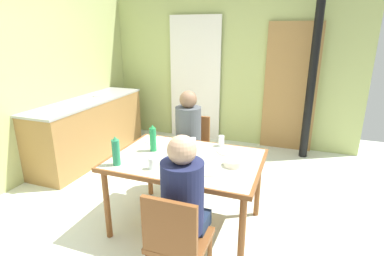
# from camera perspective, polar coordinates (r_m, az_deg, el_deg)

# --- Properties ---
(ground_plane) EXTENTS (6.74, 6.74, 0.00)m
(ground_plane) POSITION_cam_1_polar(r_m,az_deg,el_deg) (3.31, -5.63, -16.51)
(ground_plane) COLOR silver
(wall_back) EXTENTS (4.30, 0.10, 2.52)m
(wall_back) POSITION_cam_1_polar(r_m,az_deg,el_deg) (5.22, 6.53, 11.09)
(wall_back) COLOR #AEBB6E
(wall_back) RESTS_ON ground_plane
(wall_left) EXTENTS (0.10, 3.89, 2.52)m
(wall_left) POSITION_cam_1_polar(r_m,az_deg,el_deg) (4.55, -26.57, 8.34)
(wall_left) COLOR #B1BA73
(wall_left) RESTS_ON ground_plane
(door_wooden) EXTENTS (0.80, 0.05, 2.00)m
(door_wooden) POSITION_cam_1_polar(r_m,az_deg,el_deg) (5.04, 17.99, 7.12)
(door_wooden) COLOR #9E723E
(door_wooden) RESTS_ON ground_plane
(stove_pipe_column) EXTENTS (0.12, 0.12, 2.52)m
(stove_pipe_column) POSITION_cam_1_polar(r_m,az_deg,el_deg) (4.73, 21.70, 9.25)
(stove_pipe_column) COLOR black
(stove_pipe_column) RESTS_ON ground_plane
(curtain_panel) EXTENTS (0.90, 0.03, 2.11)m
(curtain_panel) POSITION_cam_1_polar(r_m,az_deg,el_deg) (5.30, 0.56, 9.11)
(curtain_panel) COLOR white
(curtain_panel) RESTS_ON ground_plane
(kitchen_counter) EXTENTS (0.61, 2.06, 0.91)m
(kitchen_counter) POSITION_cam_1_polar(r_m,az_deg,el_deg) (4.83, -18.73, -0.15)
(kitchen_counter) COLOR olive
(kitchen_counter) RESTS_ON ground_plane
(dining_table) EXTENTS (1.39, 0.98, 0.73)m
(dining_table) POSITION_cam_1_polar(r_m,az_deg,el_deg) (2.87, -1.04, -6.91)
(dining_table) COLOR brown
(dining_table) RESTS_ON ground_plane
(chair_near_diner) EXTENTS (0.40, 0.40, 0.87)m
(chair_near_diner) POSITION_cam_1_polar(r_m,az_deg,el_deg) (2.21, -3.00, -20.42)
(chair_near_diner) COLOR brown
(chair_near_diner) RESTS_ON ground_plane
(chair_far_diner) EXTENTS (0.40, 0.40, 0.87)m
(chair_far_diner) POSITION_cam_1_polar(r_m,az_deg,el_deg) (3.74, -0.02, -3.55)
(chair_far_diner) COLOR brown
(chair_far_diner) RESTS_ON ground_plane
(person_near_diner) EXTENTS (0.30, 0.37, 0.77)m
(person_near_diner) POSITION_cam_1_polar(r_m,az_deg,el_deg) (2.15, -1.67, -12.37)
(person_near_diner) COLOR #1B2A43
(person_near_diner) RESTS_ON ground_plane
(person_far_diner) EXTENTS (0.30, 0.37, 0.77)m
(person_far_diner) POSITION_cam_1_polar(r_m,az_deg,el_deg) (3.53, -0.78, -0.02)
(person_far_diner) COLOR #46565D
(person_far_diner) RESTS_ON ground_plane
(water_bottle_green_near) EXTENTS (0.06, 0.06, 0.27)m
(water_bottle_green_near) POSITION_cam_1_polar(r_m,az_deg,el_deg) (2.99, -7.36, -1.99)
(water_bottle_green_near) COLOR #1D8647
(water_bottle_green_near) RESTS_ON dining_table
(water_bottle_green_far) EXTENTS (0.07, 0.07, 0.27)m
(water_bottle_green_far) POSITION_cam_1_polar(r_m,az_deg,el_deg) (2.74, -14.11, -4.32)
(water_bottle_green_far) COLOR #217E51
(water_bottle_green_far) RESTS_ON dining_table
(serving_bowl_center) EXTENTS (0.17, 0.17, 0.05)m
(serving_bowl_center) POSITION_cam_1_polar(r_m,az_deg,el_deg) (2.71, 7.84, -6.50)
(serving_bowl_center) COLOR #F4E1CD
(serving_bowl_center) RESTS_ON dining_table
(dinner_plate_near_left) EXTENTS (0.22, 0.22, 0.01)m
(dinner_plate_near_left) POSITION_cam_1_polar(r_m,az_deg,el_deg) (2.99, 6.81, -4.43)
(dinner_plate_near_left) COLOR white
(dinner_plate_near_left) RESTS_ON dining_table
(dinner_plate_near_right) EXTENTS (0.20, 0.20, 0.01)m
(dinner_plate_near_right) POSITION_cam_1_polar(r_m,az_deg,el_deg) (2.58, 3.36, -8.12)
(dinner_plate_near_right) COLOR white
(dinner_plate_near_right) RESTS_ON dining_table
(dinner_plate_far_center) EXTENTS (0.20, 0.20, 0.01)m
(dinner_plate_far_center) POSITION_cam_1_polar(r_m,az_deg,el_deg) (3.29, -7.17, -2.38)
(dinner_plate_far_center) COLOR white
(dinner_plate_far_center) RESTS_ON dining_table
(drinking_glass_by_near_diner) EXTENTS (0.06, 0.06, 0.10)m
(drinking_glass_by_near_diner) POSITION_cam_1_polar(r_m,az_deg,el_deg) (3.10, 0.19, -2.71)
(drinking_glass_by_near_diner) COLOR silver
(drinking_glass_by_near_diner) RESTS_ON dining_table
(drinking_glass_by_far_diner) EXTENTS (0.06, 0.06, 0.11)m
(drinking_glass_by_far_diner) POSITION_cam_1_polar(r_m,az_deg,el_deg) (3.13, 5.55, -2.42)
(drinking_glass_by_far_diner) COLOR silver
(drinking_glass_by_far_diner) RESTS_ON dining_table
(drinking_glass_spare_center) EXTENTS (0.06, 0.06, 0.10)m
(drinking_glass_spare_center) POSITION_cam_1_polar(r_m,az_deg,el_deg) (2.64, -7.60, -6.63)
(drinking_glass_spare_center) COLOR silver
(drinking_glass_spare_center) RESTS_ON dining_table
(cutlery_knife_near) EXTENTS (0.10, 0.13, 0.00)m
(cutlery_knife_near) POSITION_cam_1_polar(r_m,az_deg,el_deg) (2.79, 0.34, -6.10)
(cutlery_knife_near) COLOR silver
(cutlery_knife_near) RESTS_ON dining_table
(cutlery_fork_near) EXTENTS (0.05, 0.15, 0.00)m
(cutlery_fork_near) POSITION_cam_1_polar(r_m,az_deg,el_deg) (2.80, -9.28, -6.24)
(cutlery_fork_near) COLOR silver
(cutlery_fork_near) RESTS_ON dining_table
(cutlery_knife_far) EXTENTS (0.15, 0.06, 0.00)m
(cutlery_knife_far) POSITION_cam_1_polar(r_m,az_deg,el_deg) (2.84, -5.70, -5.78)
(cutlery_knife_far) COLOR silver
(cutlery_knife_far) RESTS_ON dining_table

